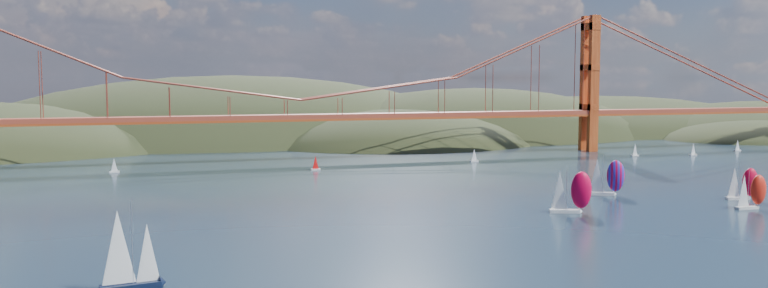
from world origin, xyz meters
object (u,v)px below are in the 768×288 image
Objects in this scene: sloop_navy at (127,251)px; racer_2 at (742,183)px; racer_0 at (570,191)px; racer_rwb at (606,176)px; racer_1 at (751,191)px.

racer_2 is (142.43, 36.97, -1.46)m from sloop_navy.
racer_0 is (92.26, 34.03, -0.69)m from sloop_navy.
racer_rwb is (22.35, 19.18, -0.11)m from racer_0.
sloop_navy is at bearing -138.47° from racer_0.
racer_0 is 1.19× the size of racer_1.
racer_0 is 1.02× the size of racer_rwb.
racer_1 is 13.87m from racer_2.
sloop_navy is 126.37m from racer_rwb.
sloop_navy is 1.44× the size of racer_2.
racer_0 is at bearing -113.09° from racer_rwb.
sloop_navy is at bearing -150.86° from racer_2.
racer_1 is at bearing 1.14° from sloop_navy.
racer_2 is 0.86× the size of racer_rwb.
racer_1 is 1.00× the size of racer_2.
racer_0 is at bearing 170.73° from racer_1.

